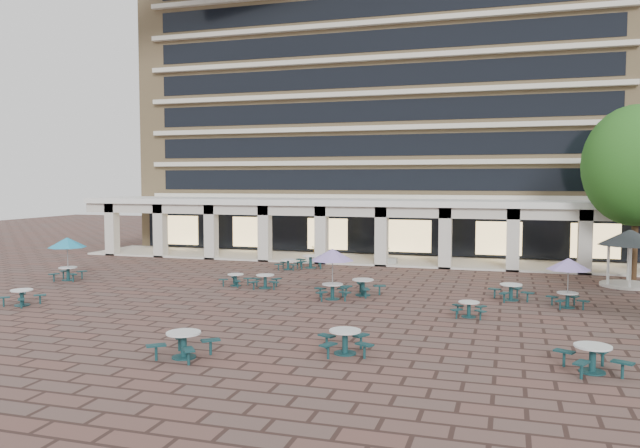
% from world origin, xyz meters
% --- Properties ---
extents(ground, '(120.00, 120.00, 0.00)m').
position_xyz_m(ground, '(0.00, 0.00, 0.00)').
color(ground, brown).
rests_on(ground, ground).
extents(apartment_building, '(40.00, 15.50, 25.20)m').
position_xyz_m(apartment_building, '(0.00, 25.47, 12.60)').
color(apartment_building, tan).
rests_on(apartment_building, ground).
extents(retail_arcade, '(42.00, 6.60, 4.40)m').
position_xyz_m(retail_arcade, '(0.00, 14.80, 3.00)').
color(retail_arcade, white).
rests_on(retail_arcade, ground).
extents(picnic_table_0, '(1.74, 1.74, 0.73)m').
position_xyz_m(picnic_table_0, '(-11.07, -5.61, 0.44)').
color(picnic_table_0, '#153C3F').
rests_on(picnic_table_0, ground).
extents(picnic_table_1, '(2.04, 2.04, 0.85)m').
position_xyz_m(picnic_table_1, '(0.30, -11.00, 0.51)').
color(picnic_table_1, '#153C3F').
rests_on(picnic_table_1, ground).
extents(picnic_table_2, '(2.14, 2.14, 0.80)m').
position_xyz_m(picnic_table_2, '(5.19, -9.02, 0.48)').
color(picnic_table_2, '#153C3F').
rests_on(picnic_table_2, ground).
extents(picnic_table_3, '(2.20, 2.20, 0.83)m').
position_xyz_m(picnic_table_3, '(12.79, -8.82, 0.49)').
color(picnic_table_3, '#153C3F').
rests_on(picnic_table_3, ground).
extents(picnic_table_4, '(2.14, 2.14, 2.47)m').
position_xyz_m(picnic_table_4, '(-13.95, 1.08, 2.10)').
color(picnic_table_4, '#153C3F').
rests_on(picnic_table_4, ground).
extents(picnic_table_5, '(1.89, 1.89, 0.73)m').
position_xyz_m(picnic_table_5, '(-2.09, 1.95, 0.44)').
color(picnic_table_5, '#153C3F').
rests_on(picnic_table_5, ground).
extents(picnic_table_6, '(2.12, 2.12, 2.45)m').
position_xyz_m(picnic_table_6, '(2.20, -0.01, 2.08)').
color(picnic_table_6, '#153C3F').
rests_on(picnic_table_6, ground).
extents(picnic_table_7, '(1.50, 1.50, 0.66)m').
position_xyz_m(picnic_table_7, '(8.77, -2.10, 0.39)').
color(picnic_table_7, '#153C3F').
rests_on(picnic_table_7, ground).
extents(picnic_table_8, '(1.65, 1.65, 0.65)m').
position_xyz_m(picnic_table_8, '(-3.92, 2.17, 0.39)').
color(picnic_table_8, '#153C3F').
rests_on(picnic_table_8, ground).
extents(picnic_table_9, '(1.55, 1.55, 0.67)m').
position_xyz_m(picnic_table_9, '(-3.30, 8.87, 0.40)').
color(picnic_table_9, '#153C3F').
rests_on(picnic_table_9, ground).
extents(picnic_table_10, '(2.23, 2.23, 0.82)m').
position_xyz_m(picnic_table_10, '(3.37, 1.44, 0.49)').
color(picnic_table_10, '#153C3F').
rests_on(picnic_table_10, ground).
extents(picnic_table_11, '(1.94, 1.94, 2.24)m').
position_xyz_m(picnic_table_11, '(12.90, 1.19, 1.90)').
color(picnic_table_11, '#153C3F').
rests_on(picnic_table_11, ground).
extents(picnic_table_12, '(2.29, 2.29, 0.84)m').
position_xyz_m(picnic_table_12, '(-2.14, 10.00, 0.50)').
color(picnic_table_12, '#153C3F').
rests_on(picnic_table_12, ground).
extents(picnic_table_13, '(2.15, 2.15, 0.79)m').
position_xyz_m(picnic_table_13, '(10.46, 2.27, 0.47)').
color(picnic_table_13, '#153C3F').
rests_on(picnic_table_13, ground).
extents(gazebo, '(3.30, 3.30, 3.07)m').
position_xyz_m(gazebo, '(16.58, 8.26, 2.32)').
color(gazebo, beige).
rests_on(gazebo, ground).
extents(tree_east_c, '(6.05, 6.05, 10.08)m').
position_xyz_m(tree_east_c, '(17.23, 10.70, 6.59)').
color(tree_east_c, '#3C2518').
rests_on(tree_east_c, ground).
extents(planter_left, '(1.50, 0.79, 1.34)m').
position_xyz_m(planter_left, '(-2.59, 12.90, 0.57)').
color(planter_left, '#989993').
rests_on(planter_left, ground).
extents(planter_right, '(1.50, 0.63, 1.22)m').
position_xyz_m(planter_right, '(2.32, 12.90, 0.47)').
color(planter_right, '#989993').
rests_on(planter_right, ground).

